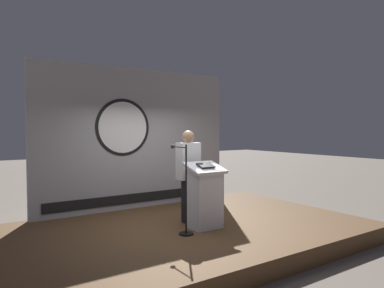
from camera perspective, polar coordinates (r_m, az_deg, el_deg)
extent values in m
plane|color=#6B6056|center=(6.52, -1.28, -15.54)|extent=(40.00, 40.00, 0.00)
cube|color=brown|center=(6.47, -1.28, -14.28)|extent=(6.40, 4.00, 0.30)
cube|color=#9E9EA3|center=(7.82, -8.66, 0.86)|extent=(4.44, 0.10, 3.00)
cylinder|color=black|center=(7.62, -10.94, 2.62)|extent=(1.20, 0.02, 1.20)
cylinder|color=white|center=(7.61, -10.93, 2.62)|extent=(1.07, 0.02, 1.07)
cube|color=black|center=(7.91, -8.42, -8.45)|extent=(3.99, 0.02, 0.20)
cube|color=silver|center=(6.24, 2.08, -8.71)|extent=(0.52, 0.40, 1.01)
cube|color=silver|center=(6.16, 2.09, -3.82)|extent=(0.64, 0.49, 0.19)
cube|color=black|center=(6.14, 2.20, -3.42)|extent=(0.28, 0.20, 0.08)
cylinder|color=black|center=(6.63, -0.60, -9.02)|extent=(0.26, 0.26, 0.79)
cube|color=white|center=(6.53, -0.60, -2.72)|extent=(0.40, 0.24, 0.67)
sphere|color=#997051|center=(6.50, -0.61, 1.19)|extent=(0.22, 0.22, 0.22)
cylinder|color=black|center=(5.97, -0.93, -14.11)|extent=(0.24, 0.24, 0.02)
cylinder|color=black|center=(5.81, -0.94, -7.29)|extent=(0.03, 0.03, 1.46)
cylinder|color=black|center=(5.90, -2.05, -0.48)|extent=(0.02, 0.42, 0.02)
sphere|color=#262626|center=(6.08, -3.09, -0.39)|extent=(0.07, 0.07, 0.07)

